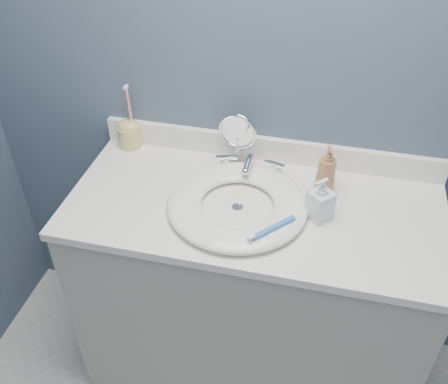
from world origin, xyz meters
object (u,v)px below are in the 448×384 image
(soap_bottle_amber, at_px, (327,169))
(toothbrush_holder, at_px, (130,132))
(makeup_mirror, at_px, (237,137))
(soap_bottle_clear, at_px, (321,199))

(soap_bottle_amber, distance_m, toothbrush_holder, 0.74)
(makeup_mirror, height_order, soap_bottle_clear, makeup_mirror)
(soap_bottle_clear, xyz_separation_m, toothbrush_holder, (-0.72, 0.25, -0.02))
(soap_bottle_clear, relative_size, toothbrush_holder, 0.59)
(soap_bottle_amber, bearing_deg, toothbrush_holder, 152.38)
(makeup_mirror, distance_m, soap_bottle_amber, 0.33)
(soap_bottle_clear, distance_m, toothbrush_holder, 0.76)
(makeup_mirror, bearing_deg, soap_bottle_clear, -29.13)
(makeup_mirror, distance_m, soap_bottle_clear, 0.38)
(soap_bottle_clear, bearing_deg, soap_bottle_amber, 132.38)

